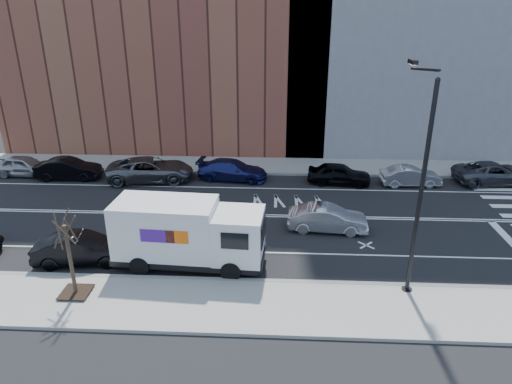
# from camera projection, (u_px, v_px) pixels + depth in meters

# --- Properties ---
(ground) EXTENTS (120.00, 120.00, 0.00)m
(ground) POSITION_uv_depth(u_px,v_px,m) (253.00, 215.00, 26.70)
(ground) COLOR black
(ground) RESTS_ON ground
(sidewalk_near) EXTENTS (44.00, 3.60, 0.15)m
(sidewalk_near) POSITION_uv_depth(u_px,v_px,m) (241.00, 306.00, 18.54)
(sidewalk_near) COLOR gray
(sidewalk_near) RESTS_ON ground
(sidewalk_far) EXTENTS (44.00, 3.60, 0.15)m
(sidewalk_far) POSITION_uv_depth(u_px,v_px,m) (260.00, 166.00, 34.80)
(sidewalk_far) COLOR gray
(sidewalk_far) RESTS_ON ground
(curb_near) EXTENTS (44.00, 0.25, 0.17)m
(curb_near) POSITION_uv_depth(u_px,v_px,m) (244.00, 281.00, 20.20)
(curb_near) COLOR gray
(curb_near) RESTS_ON ground
(curb_far) EXTENTS (44.00, 0.25, 0.17)m
(curb_far) POSITION_uv_depth(u_px,v_px,m) (258.00, 173.00, 33.14)
(curb_far) COLOR gray
(curb_far) RESTS_ON ground
(road_markings) EXTENTS (40.00, 8.60, 0.01)m
(road_markings) POSITION_uv_depth(u_px,v_px,m) (253.00, 215.00, 26.70)
(road_markings) COLOR white
(road_markings) RESTS_ON ground
(bldg_brick) EXTENTS (26.00, 10.00, 22.00)m
(bldg_brick) POSITION_uv_depth(u_px,v_px,m) (166.00, 11.00, 37.32)
(bldg_brick) COLOR brown
(bldg_brick) RESTS_ON ground
(streetlight) EXTENTS (0.44, 4.02, 9.34)m
(streetlight) POSITION_uv_depth(u_px,v_px,m) (419.00, 177.00, 18.06)
(streetlight) COLOR black
(streetlight) RESTS_ON ground
(street_tree) EXTENTS (1.20, 1.20, 3.75)m
(street_tree) POSITION_uv_depth(u_px,v_px,m) (71.00, 267.00, 18.71)
(street_tree) COLOR black
(street_tree) RESTS_ON ground
(fedex_van) EXTENTS (7.11, 2.83, 3.19)m
(fedex_van) POSITION_uv_depth(u_px,v_px,m) (187.00, 233.00, 21.01)
(fedex_van) COLOR black
(fedex_van) RESTS_ON ground
(far_parked_a) EXTENTS (4.36, 1.90, 1.46)m
(far_parked_a) POSITION_uv_depth(u_px,v_px,m) (24.00, 166.00, 32.72)
(far_parked_a) COLOR #9B9B9F
(far_parked_a) RESTS_ON ground
(far_parked_b) EXTENTS (4.54, 1.74, 1.48)m
(far_parked_b) POSITION_uv_depth(u_px,v_px,m) (68.00, 169.00, 32.11)
(far_parked_b) COLOR black
(far_parked_b) RESTS_ON ground
(far_parked_c) EXTENTS (6.20, 3.48, 1.64)m
(far_parked_c) POSITION_uv_depth(u_px,v_px,m) (150.00, 170.00, 31.72)
(far_parked_c) COLOR #56595F
(far_parked_c) RESTS_ON ground
(far_parked_d) EXTENTS (5.10, 2.59, 1.42)m
(far_parked_d) POSITION_uv_depth(u_px,v_px,m) (232.00, 170.00, 31.98)
(far_parked_d) COLOR navy
(far_parked_d) RESTS_ON ground
(far_parked_e) EXTENTS (4.44, 2.21, 1.45)m
(far_parked_e) POSITION_uv_depth(u_px,v_px,m) (339.00, 174.00, 31.19)
(far_parked_e) COLOR black
(far_parked_e) RESTS_ON ground
(far_parked_f) EXTENTS (4.09, 1.64, 1.32)m
(far_parked_f) POSITION_uv_depth(u_px,v_px,m) (410.00, 176.00, 30.95)
(far_parked_f) COLOR #A8A8AD
(far_parked_f) RESTS_ON ground
(far_parked_g) EXTENTS (5.49, 2.90, 1.47)m
(far_parked_g) POSITION_uv_depth(u_px,v_px,m) (494.00, 173.00, 31.30)
(far_parked_g) COLOR #46484D
(far_parked_g) RESTS_ON ground
(driving_sedan) EXTENTS (4.39, 1.82, 1.41)m
(driving_sedan) POSITION_uv_depth(u_px,v_px,m) (328.00, 218.00, 24.69)
(driving_sedan) COLOR #B5B6BA
(driving_sedan) RESTS_ON ground
(near_parked_rear_a) EXTENTS (4.57, 2.08, 1.45)m
(near_parked_rear_a) POSITION_uv_depth(u_px,v_px,m) (82.00, 249.00, 21.56)
(near_parked_rear_a) COLOR black
(near_parked_rear_a) RESTS_ON ground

